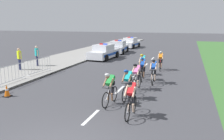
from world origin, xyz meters
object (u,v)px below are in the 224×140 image
(cyclist_fifth, at_px, (142,68))
(police_car_second, at_px, (118,47))
(spectator_closest, at_px, (19,57))
(police_car_nearest, at_px, (104,52))
(police_car_third, at_px, (131,43))
(crowd_barrier_middle, at_px, (12,74))
(crowd_barrier_rear, at_px, (40,66))
(cyclist_lead, at_px, (131,98))
(cyclist_fourth, at_px, (136,76))
(cyclist_second, at_px, (110,88))
(cyclist_seventh, at_px, (160,60))
(traffic_cone_near, at_px, (7,91))
(cyclist_eighth, at_px, (143,64))
(spectator_middle, at_px, (37,54))
(cyclist_third, at_px, (128,83))
(cyclist_sixth, at_px, (154,71))

(cyclist_fifth, height_order, police_car_second, police_car_second)
(cyclist_fifth, relative_size, spectator_closest, 1.03)
(police_car_nearest, relative_size, police_car_third, 1.00)
(police_car_third, height_order, crowd_barrier_middle, police_car_third)
(police_car_second, distance_m, crowd_barrier_rear, 13.52)
(cyclist_lead, distance_m, cyclist_fourth, 3.79)
(cyclist_fourth, bearing_deg, cyclist_second, -102.97)
(cyclist_second, bearing_deg, cyclist_seventh, 81.94)
(cyclist_second, height_order, traffic_cone_near, cyclist_second)
(cyclist_fifth, bearing_deg, cyclist_lead, -83.09)
(cyclist_second, relative_size, crowd_barrier_rear, 0.74)
(cyclist_eighth, bearing_deg, cyclist_fifth, -78.95)
(cyclist_second, distance_m, cyclist_seventh, 8.70)
(spectator_middle, bearing_deg, cyclist_second, -36.85)
(cyclist_third, relative_size, spectator_closest, 1.03)
(crowd_barrier_rear, height_order, spectator_middle, spectator_middle)
(police_car_nearest, distance_m, crowd_barrier_middle, 11.26)
(cyclist_seventh, bearing_deg, cyclist_lead, -89.89)
(police_car_second, xyz_separation_m, crowd_barrier_rear, (-1.78, -13.40, -0.03))
(cyclist_second, distance_m, cyclist_fifth, 5.01)
(cyclist_fourth, bearing_deg, police_car_nearest, 119.73)
(cyclist_fifth, xyz_separation_m, police_car_nearest, (-5.52, 7.58, -0.11))
(police_car_third, distance_m, crowd_barrier_middle, 22.48)
(cyclist_fifth, relative_size, cyclist_sixth, 1.00)
(cyclist_fourth, distance_m, cyclist_fifth, 2.29)
(cyclist_seventh, xyz_separation_m, police_car_nearest, (-6.23, 3.95, -0.11))
(cyclist_lead, height_order, crowd_barrier_middle, cyclist_lead)
(cyclist_second, relative_size, cyclist_eighth, 1.00)
(police_car_second, bearing_deg, cyclist_sixth, -64.47)
(cyclist_second, xyz_separation_m, police_car_nearest, (-5.01, 12.56, -0.11))
(police_car_second, height_order, spectator_middle, spectator_middle)
(cyclist_third, bearing_deg, police_car_nearest, 115.79)
(cyclist_lead, distance_m, traffic_cone_near, 6.60)
(cyclist_fifth, xyz_separation_m, cyclist_sixth, (0.80, -0.60, 0.00))
(cyclist_fifth, distance_m, spectator_closest, 9.48)
(cyclist_fifth, distance_m, police_car_second, 13.79)
(cyclist_third, bearing_deg, cyclist_lead, -71.94)
(cyclist_second, xyz_separation_m, cyclist_sixth, (1.31, 4.38, 0.00))
(cyclist_seventh, xyz_separation_m, traffic_cone_near, (-6.55, -9.18, -0.48))
(cyclist_fifth, relative_size, police_car_third, 0.38)
(cyclist_seventh, bearing_deg, cyclist_second, -98.06)
(cyclist_fifth, distance_m, cyclist_seventh, 3.70)
(cyclist_fourth, relative_size, cyclist_seventh, 1.00)
(police_car_nearest, relative_size, spectator_middle, 2.70)
(cyclist_lead, relative_size, cyclist_second, 1.00)
(cyclist_lead, distance_m, crowd_barrier_rear, 9.60)
(cyclist_sixth, height_order, cyclist_seventh, same)
(police_car_nearest, bearing_deg, spectator_closest, -116.74)
(police_car_nearest, distance_m, spectator_closest, 8.78)
(police_car_third, distance_m, spectator_middle, 17.72)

